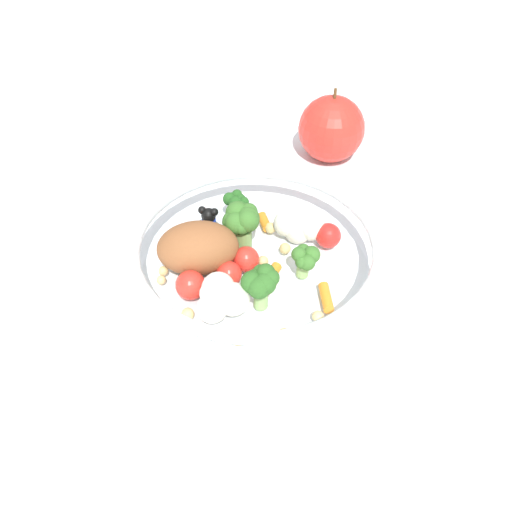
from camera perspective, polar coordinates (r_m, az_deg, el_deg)
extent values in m
plane|color=white|center=(0.54, -1.10, -2.93)|extent=(2.40, 2.40, 0.00)
cylinder|color=white|center=(0.54, 0.00, -1.64)|extent=(0.23, 0.23, 0.01)
torus|color=white|center=(0.52, 0.00, 1.38)|extent=(0.24, 0.24, 0.01)
ellipsoid|color=brown|center=(0.53, -6.05, 0.85)|extent=(0.09, 0.07, 0.05)
cylinder|color=#8EB766|center=(0.53, 4.87, -1.32)|extent=(0.01, 0.01, 0.02)
sphere|color=#386B28|center=(0.52, 5.76, 0.13)|extent=(0.02, 0.02, 0.02)
sphere|color=#386B28|center=(0.52, 5.48, 0.34)|extent=(0.01, 0.01, 0.01)
sphere|color=#386B28|center=(0.53, 4.93, 0.52)|extent=(0.01, 0.01, 0.01)
sphere|color=#386B28|center=(0.52, 4.44, 0.03)|extent=(0.01, 0.01, 0.01)
sphere|color=#386B28|center=(0.51, 4.46, 0.18)|extent=(0.01, 0.01, 0.01)
sphere|color=#386B28|center=(0.51, 4.82, -0.56)|extent=(0.01, 0.01, 0.01)
sphere|color=#386B28|center=(0.52, 5.33, -0.38)|extent=(0.02, 0.02, 0.02)
cylinder|color=#8EB766|center=(0.59, -1.95, 4.32)|extent=(0.01, 0.01, 0.02)
sphere|color=#23561E|center=(0.58, -1.29, 5.64)|extent=(0.01, 0.01, 0.01)
sphere|color=#23561E|center=(0.58, -1.62, 5.94)|extent=(0.01, 0.01, 0.01)
sphere|color=#23561E|center=(0.58, -1.98, 6.38)|extent=(0.01, 0.01, 0.01)
sphere|color=#23561E|center=(0.58, -2.43, 6.10)|extent=(0.01, 0.01, 0.01)
sphere|color=#23561E|center=(0.58, -2.77, 5.93)|extent=(0.01, 0.01, 0.01)
sphere|color=#23561E|center=(0.58, -2.34, 5.71)|extent=(0.01, 0.01, 0.01)
sphere|color=#23561E|center=(0.57, -2.14, 5.51)|extent=(0.02, 0.02, 0.02)
sphere|color=#23561E|center=(0.57, -1.51, 5.24)|extent=(0.01, 0.01, 0.01)
cylinder|color=#7FAD5B|center=(0.56, -1.35, 1.81)|extent=(0.02, 0.02, 0.02)
sphere|color=#386B28|center=(0.54, -0.50, 3.92)|extent=(0.02, 0.02, 0.02)
sphere|color=#386B28|center=(0.54, -0.73, 4.58)|extent=(0.02, 0.02, 0.02)
sphere|color=#386B28|center=(0.55, -1.34, 4.07)|extent=(0.02, 0.02, 0.02)
sphere|color=#386B28|center=(0.54, -1.94, 4.50)|extent=(0.02, 0.02, 0.02)
sphere|color=#386B28|center=(0.54, -2.30, 3.55)|extent=(0.02, 0.02, 0.02)
sphere|color=#386B28|center=(0.54, -2.08, 3.45)|extent=(0.02, 0.02, 0.02)
sphere|color=#386B28|center=(0.53, -1.50, 3.08)|extent=(0.02, 0.02, 0.02)
sphere|color=#386B28|center=(0.53, -1.03, 3.69)|extent=(0.02, 0.02, 0.02)
cylinder|color=#8EB766|center=(0.50, 0.50, -4.29)|extent=(0.01, 0.01, 0.02)
sphere|color=#2D6023|center=(0.48, 1.52, -2.27)|extent=(0.02, 0.02, 0.02)
sphere|color=#2D6023|center=(0.48, 1.02, -1.82)|extent=(0.02, 0.02, 0.02)
sphere|color=#2D6023|center=(0.49, 0.52, -1.80)|extent=(0.02, 0.02, 0.02)
sphere|color=#2D6023|center=(0.48, -0.12, -2.33)|extent=(0.02, 0.02, 0.02)
sphere|color=#2D6023|center=(0.48, -0.42, -2.72)|extent=(0.02, 0.02, 0.02)
sphere|color=#2D6023|center=(0.48, 0.33, -3.27)|extent=(0.02, 0.02, 0.02)
sphere|color=#2D6023|center=(0.48, 0.92, -2.87)|extent=(0.02, 0.02, 0.02)
sphere|color=silver|center=(0.57, 5.81, 3.01)|extent=(0.03, 0.03, 0.03)
sphere|color=silver|center=(0.57, 4.69, 4.19)|extent=(0.02, 0.02, 0.02)
sphere|color=silver|center=(0.57, 3.17, 3.39)|extent=(0.03, 0.03, 0.03)
sphere|color=silver|center=(0.57, 4.37, 2.70)|extent=(0.03, 0.03, 0.03)
sphere|color=white|center=(0.49, -2.42, -4.52)|extent=(0.03, 0.03, 0.03)
sphere|color=white|center=(0.50, -3.94, -3.39)|extent=(0.03, 0.03, 0.03)
sphere|color=white|center=(0.49, -4.49, -3.92)|extent=(0.02, 0.02, 0.02)
sphere|color=white|center=(0.49, -4.57, -5.43)|extent=(0.03, 0.03, 0.03)
cube|color=yellow|center=(0.58, -4.79, 2.06)|extent=(0.02, 0.02, 0.00)
cylinder|color=#1933B2|center=(0.57, -4.86, 2.96)|extent=(0.02, 0.02, 0.02)
sphere|color=black|center=(0.56, -4.95, 4.24)|extent=(0.02, 0.02, 0.02)
sphere|color=black|center=(0.55, -4.35, 4.57)|extent=(0.01, 0.01, 0.01)
sphere|color=black|center=(0.56, -5.62, 4.76)|extent=(0.01, 0.01, 0.01)
cylinder|color=orange|center=(0.51, 7.28, -4.29)|extent=(0.01, 0.03, 0.01)
cylinder|color=orange|center=(0.52, 1.56, -2.37)|extent=(0.02, 0.03, 0.01)
cylinder|color=orange|center=(0.59, 0.89, 3.56)|extent=(0.02, 0.03, 0.01)
sphere|color=red|center=(0.56, 7.51, 2.11)|extent=(0.03, 0.03, 0.03)
sphere|color=red|center=(0.52, -2.82, -1.87)|extent=(0.02, 0.02, 0.02)
sphere|color=red|center=(0.51, -6.81, -3.03)|extent=(0.03, 0.03, 0.03)
sphere|color=red|center=(0.53, -1.16, -0.35)|extent=(0.03, 0.03, 0.03)
sphere|color=#D1B775|center=(0.54, 0.74, -0.54)|extent=(0.01, 0.01, 0.01)
sphere|color=#D1B775|center=(0.53, -9.80, -2.46)|extent=(0.01, 0.01, 0.01)
sphere|color=#D1B775|center=(0.54, -9.67, -1.88)|extent=(0.01, 0.01, 0.01)
sphere|color=#D1B775|center=(0.49, 6.43, -6.24)|extent=(0.01, 0.01, 0.01)
sphere|color=tan|center=(0.50, -7.09, -6.00)|extent=(0.01, 0.01, 0.01)
sphere|color=tan|center=(0.58, 1.53, 2.93)|extent=(0.01, 0.01, 0.01)
sphere|color=tan|center=(0.47, -2.22, -8.58)|extent=(0.01, 0.01, 0.01)
sphere|color=tan|center=(0.59, -4.74, 3.88)|extent=(0.01, 0.01, 0.01)
sphere|color=tan|center=(0.55, 3.04, 0.78)|extent=(0.01, 0.01, 0.01)
sphere|color=tan|center=(0.48, 2.95, -8.03)|extent=(0.01, 0.01, 0.01)
sphere|color=red|center=(0.70, 7.83, 12.93)|extent=(0.08, 0.08, 0.08)
cylinder|color=brown|center=(0.67, 8.22, 16.37)|extent=(0.00, 0.00, 0.01)
cube|color=silver|center=(0.42, -10.73, -23.41)|extent=(0.16, 0.15, 0.01)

